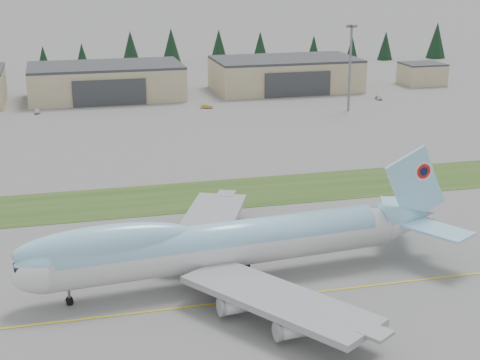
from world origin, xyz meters
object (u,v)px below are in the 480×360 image
object	(u,v)px
hangar_right	(285,74)
service_vehicle_b	(207,108)
service_vehicle_c	(379,99)
boeing_747_freighter	(223,244)
hangar_center	(106,81)
service_vehicle_a	(37,113)

from	to	relation	value
hangar_right	service_vehicle_b	distance (m)	40.54
hangar_right	service_vehicle_c	world-z (taller)	hangar_right
boeing_747_freighter	hangar_center	distance (m)	143.30
hangar_right	service_vehicle_b	bearing A→B (deg)	-143.47
hangar_center	hangar_right	bearing A→B (deg)	0.00
service_vehicle_a	service_vehicle_b	size ratio (longest dim) A/B	1.05
service_vehicle_a	boeing_747_freighter	bearing A→B (deg)	-73.91
service_vehicle_a	service_vehicle_b	bearing A→B (deg)	-1.80
boeing_747_freighter	service_vehicle_b	bearing A→B (deg)	74.03
hangar_center	service_vehicle_a	xyz separation A→B (m)	(-21.42, -18.82, -5.39)
hangar_center	service_vehicle_c	world-z (taller)	hangar_center
service_vehicle_a	service_vehicle_b	xyz separation A→B (m)	(49.13, -5.09, 0.00)
hangar_right	service_vehicle_a	world-z (taller)	hangar_right
boeing_747_freighter	hangar_center	size ratio (longest dim) A/B	1.36
boeing_747_freighter	service_vehicle_a	distance (m)	127.28
hangar_center	service_vehicle_a	world-z (taller)	hangar_center
hangar_right	service_vehicle_c	bearing A→B (deg)	-45.46
hangar_center	service_vehicle_b	distance (m)	37.00
hangar_center	service_vehicle_c	xyz separation A→B (m)	(83.55, -23.93, -5.39)
service_vehicle_a	service_vehicle_c	distance (m)	105.09
boeing_747_freighter	hangar_center	xyz separation A→B (m)	(-4.96, 143.21, -0.28)
service_vehicle_c	boeing_747_freighter	bearing A→B (deg)	-111.52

